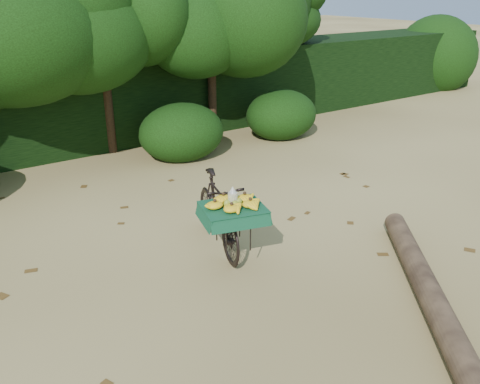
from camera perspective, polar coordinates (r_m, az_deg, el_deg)
ground at (r=6.05m, az=1.17°, el=-9.17°), size 80.00×80.00×0.00m
vendor_bicycle at (r=6.40m, az=-2.44°, el=-2.26°), size 1.02×1.79×0.98m
fallen_log at (r=5.73m, az=20.79°, el=-11.21°), size 2.56×3.05×0.27m
hedge_backdrop at (r=11.13m, az=-18.66°, el=9.39°), size 26.00×1.80×1.80m
tree_row at (r=10.02m, az=-21.63°, el=14.12°), size 14.50×2.00×4.00m
bush_clumps at (r=9.57m, az=-11.81°, el=5.33°), size 8.80×1.70×0.90m
leaf_litter at (r=6.51m, az=-2.24°, el=-6.69°), size 7.00×7.30×0.01m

